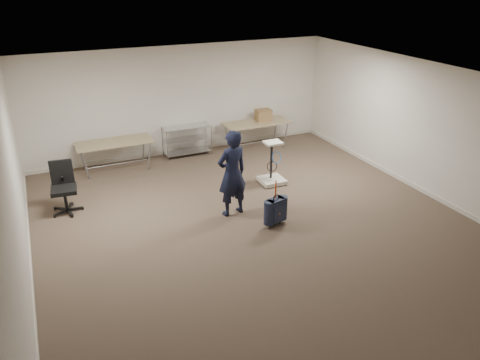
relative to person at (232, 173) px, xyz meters
name	(u,v)px	position (x,y,z in m)	size (l,w,h in m)	color
ground	(258,227)	(0.21, -0.72, -0.88)	(9.00, 9.00, 0.00)	#413227
room_shell	(229,196)	(0.21, 0.66, -0.83)	(8.00, 9.00, 9.00)	beige
folding_table_left	(114,144)	(-1.69, 3.23, -0.20)	(1.80, 0.75, 0.73)	#99865E
folding_table_right	(257,124)	(2.11, 3.23, -0.20)	(1.80, 0.75, 0.73)	#99865E
wire_shelf	(187,139)	(0.21, 3.48, -0.44)	(1.22, 0.47, 0.80)	silver
person	(232,173)	(0.00, 0.00, 0.00)	(0.64, 0.42, 1.76)	black
suitcase	(276,210)	(0.56, -0.78, -0.56)	(0.38, 0.28, 0.94)	black
office_chair	(65,197)	(-3.03, 1.48, -0.56)	(0.63, 0.63, 1.04)	black
equipment_cart	(272,172)	(1.41, 0.97, -0.61)	(0.56, 0.56, 1.00)	beige
cardboard_box	(263,115)	(2.35, 3.29, 0.01)	(0.41, 0.31, 0.31)	olive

